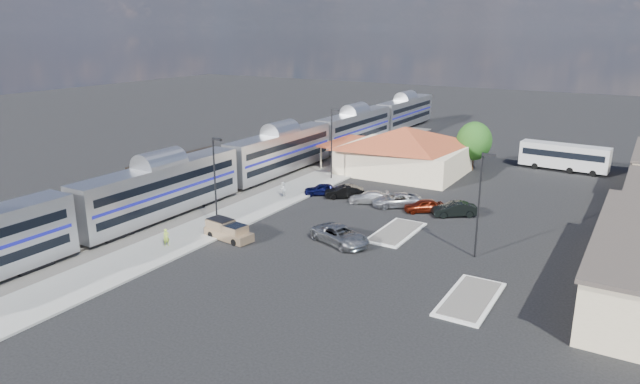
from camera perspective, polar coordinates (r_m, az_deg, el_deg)
The scene contains 23 objects.
ground at distance 54.15m, azimuth 2.89°, elevation -4.01°, with size 280.00×280.00×0.00m, color black.
railbed at distance 71.74m, azimuth -9.02°, elevation 0.93°, with size 16.00×100.00×0.12m, color #4C4944.
platform at distance 64.92m, azimuth -4.00°, elevation -0.50°, with size 5.50×92.00×0.18m, color gray.
passenger_train at distance 74.69m, azimuth -3.93°, elevation 3.91°, with size 3.00×104.00×5.55m.
freight_cars at distance 69.56m, azimuth -13.68°, elevation 1.77°, with size 2.80×46.00×4.00m.
station_depot at distance 76.16m, azimuth 8.37°, elevation 4.22°, with size 18.35×12.24×6.20m.
traffic_island_south at distance 54.22m, azimuth 7.63°, elevation -3.99°, with size 3.30×7.50×0.21m.
traffic_island_north at distance 42.51m, azimuth 14.79°, elevation -10.27°, with size 3.30×7.50×0.21m.
lamp_plat_s at distance 53.76m, azimuth -10.41°, elevation 1.56°, with size 1.08×0.25×9.00m.
lamp_plat_n at distance 71.36m, azimuth 1.23°, elevation 5.39°, with size 1.08×0.25×9.00m.
lamp_lot at distance 48.35m, azimuth 15.75°, elevation -0.44°, with size 1.08×0.25×9.00m.
tree_depot at distance 79.18m, azimuth 15.16°, elevation 4.94°, with size 4.71×4.71×6.63m.
pickup_truck at distance 52.63m, azimuth -9.12°, elevation -3.88°, with size 5.06×2.43×1.68m.
suv at distance 50.93m, azimuth 2.04°, elevation -4.34°, with size 2.70×5.86×1.63m, color gray.
coach_bus at distance 83.32m, azimuth 23.23°, elevation 3.36°, with size 11.40×3.21×3.61m.
person_a at distance 51.74m, azimuth -15.12°, elevation -4.41°, with size 0.57×0.38×1.57m, color #B6DC45.
person_b at distance 64.55m, azimuth -3.75°, elevation 0.28°, with size 0.83×0.65×1.71m, color white.
parked_car_a at distance 65.65m, azimuth 0.17°, elevation 0.27°, with size 1.61×4.00×1.36m, color #0B0D39.
parked_car_b at distance 64.57m, azimuth 2.45°, elevation 0.03°, with size 1.55×4.46×1.47m, color black.
parked_car_c at distance 62.95m, azimuth 4.88°, elevation -0.52°, with size 1.81×4.46×1.29m, color silver.
parked_car_d at distance 61.93m, azimuth 7.67°, elevation -0.80°, with size 2.47×5.36×1.49m, color #919399.
parked_car_e at distance 60.56m, azimuth 10.33°, elevation -1.35°, with size 1.65×4.11×1.40m, color maroon.
parked_car_f at distance 59.85m, azimuth 13.30°, elevation -1.69°, with size 1.60×4.58×1.51m, color black.
Camera 1 is at (23.58, -45.05, 18.60)m, focal length 32.00 mm.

